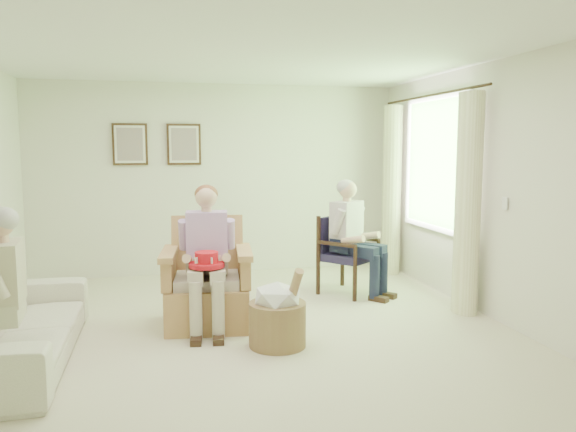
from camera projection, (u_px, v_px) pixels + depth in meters
The scene contains 17 objects.
floor at pixel (250, 335), 5.23m from camera, with size 5.50×5.50×0.00m, color beige.
back_wall at pixel (218, 179), 7.73m from camera, with size 5.00×0.04×2.60m, color silver.
front_wall at pixel (348, 251), 2.41m from camera, with size 5.00×0.04×2.60m, color silver.
right_wall at pixel (495, 192), 5.62m from camera, with size 0.04×5.50×2.60m, color silver.
ceiling at pixel (247, 49), 4.91m from camera, with size 5.00×5.50×0.02m, color white.
window at pixel (436, 160), 6.74m from camera, with size 0.13×2.50×1.63m.
curtain_left at pixel (468, 205), 5.82m from camera, with size 0.34×0.34×2.30m, color #F1ECBD.
curtain_right at pixel (392, 191), 7.71m from camera, with size 0.34×0.34×2.30m, color #F1ECBD.
framed_print_left at pixel (130, 144), 7.38m from camera, with size 0.45×0.05×0.55m.
framed_print_right at pixel (184, 144), 7.53m from camera, with size 0.45×0.05×0.55m.
wicker_armchair at pixel (207, 291), 5.53m from camera, with size 0.82×0.82×1.05m.
wood_armchair at pixel (346, 251), 6.77m from camera, with size 0.59×0.56×0.91m.
sofa at pixel (16, 324), 4.55m from camera, with size 0.85×2.18×0.64m, color silver.
person_wicker at pixel (208, 247), 5.33m from camera, with size 0.40×0.62×1.36m.
person_dark at pixel (351, 230), 6.59m from camera, with size 0.40×0.63×1.33m.
red_hat at pixel (207, 261), 5.14m from camera, with size 0.33×0.33×0.14m.
hatbox at pixel (278, 314), 4.91m from camera, with size 0.57×0.57×0.74m.
Camera 1 is at (-0.78, -5.00, 1.74)m, focal length 35.00 mm.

